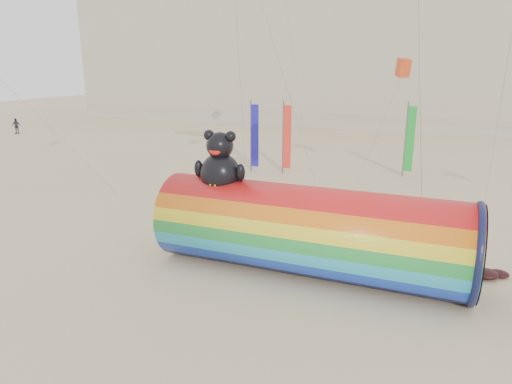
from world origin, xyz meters
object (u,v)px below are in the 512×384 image
at_px(windsock_assembly, 309,229).
at_px(hotel_building, 295,44).
at_px(kite_handler, 461,240).
at_px(fabric_bundle, 469,269).

bearing_deg(windsock_assembly, hotel_building, 108.36).
bearing_deg(windsock_assembly, kite_handler, 31.55).
bearing_deg(hotel_building, kite_handler, -64.28).
height_order(kite_handler, fabric_bundle, kite_handler).
relative_size(hotel_building, windsock_assembly, 5.25).
bearing_deg(fabric_bundle, hotel_building, 115.58).
bearing_deg(windsock_assembly, fabric_bundle, 21.44).
height_order(windsock_assembly, fabric_bundle, windsock_assembly).
xyz_separation_m(kite_handler, fabric_bundle, (0.36, -1.04, -0.71)).
xyz_separation_m(hotel_building, fabric_bundle, (21.06, -44.01, -10.14)).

